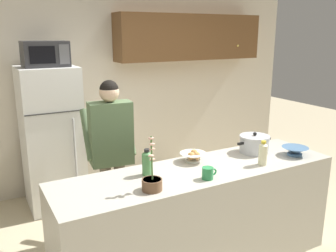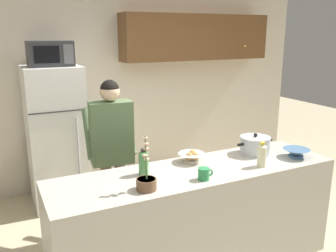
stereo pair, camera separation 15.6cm
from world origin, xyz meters
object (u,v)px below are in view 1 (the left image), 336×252
(person_near_pot, at_px, (111,142))
(bottle_mid_counter, at_px, (147,162))
(cooking_pot, at_px, (254,144))
(refrigerator, at_px, (52,138))
(empty_bowl, at_px, (295,151))
(bottle_near_edge, at_px, (263,153))
(bread_bowl, at_px, (193,156))
(potted_orchid, at_px, (152,182))
(microwave, at_px, (45,54))
(coffee_mug, at_px, (208,173))

(person_near_pot, xyz_separation_m, bottle_mid_counter, (0.03, -0.75, 0.03))
(cooking_pot, relative_size, bottle_mid_counter, 1.82)
(refrigerator, distance_m, empty_bowl, 2.70)
(cooking_pot, height_order, bottle_near_edge, bottle_near_edge)
(empty_bowl, bearing_deg, bread_bowl, 161.13)
(potted_orchid, bearing_deg, microwave, 98.70)
(empty_bowl, bearing_deg, bottle_mid_counter, 170.56)
(bottle_mid_counter, bearing_deg, potted_orchid, -108.60)
(cooking_pot, bearing_deg, bread_bowl, 174.61)
(microwave, xyz_separation_m, person_near_pot, (0.37, -0.98, -0.81))
(coffee_mug, xyz_separation_m, bread_bowl, (0.11, 0.38, 0.00))
(refrigerator, xyz_separation_m, bottle_mid_counter, (0.40, -1.75, 0.19))
(coffee_mug, bearing_deg, cooking_pot, 22.93)
(microwave, relative_size, cooking_pot, 1.21)
(microwave, bearing_deg, bottle_near_edge, -55.52)
(bread_bowl, bearing_deg, coffee_mug, -106.04)
(coffee_mug, distance_m, bottle_mid_counter, 0.49)
(refrigerator, bearing_deg, person_near_pot, -69.73)
(coffee_mug, relative_size, empty_bowl, 0.53)
(bottle_near_edge, bearing_deg, cooking_pot, 60.19)
(microwave, xyz_separation_m, bottle_near_edge, (1.38, -2.01, -0.78))
(bottle_mid_counter, bearing_deg, refrigerator, 102.90)
(bread_bowl, bearing_deg, potted_orchid, -148.54)
(refrigerator, height_order, bottle_mid_counter, refrigerator)
(refrigerator, xyz_separation_m, bread_bowl, (0.89, -1.67, 0.14))
(person_near_pot, height_order, potted_orchid, person_near_pot)
(bottle_mid_counter, bearing_deg, empty_bowl, -9.44)
(cooking_pot, xyz_separation_m, potted_orchid, (-1.24, -0.30, -0.02))
(coffee_mug, bearing_deg, refrigerator, 110.87)
(cooking_pot, bearing_deg, microwave, 132.12)
(refrigerator, relative_size, person_near_pot, 1.04)
(refrigerator, relative_size, bread_bowl, 7.04)
(microwave, relative_size, empty_bowl, 1.96)
(bread_bowl, bearing_deg, bottle_mid_counter, -170.74)
(cooking_pot, bearing_deg, refrigerator, 131.76)
(refrigerator, relative_size, empty_bowl, 6.80)
(refrigerator, xyz_separation_m, empty_bowl, (1.82, -1.99, 0.13))
(empty_bowl, bearing_deg, person_near_pot, 145.84)
(bread_bowl, xyz_separation_m, bottle_mid_counter, (-0.49, -0.08, 0.06))
(refrigerator, xyz_separation_m, cooking_pot, (1.55, -1.73, 0.17))
(cooking_pot, relative_size, empty_bowl, 1.62)
(potted_orchid, bearing_deg, refrigerator, 98.61)
(cooking_pot, bearing_deg, person_near_pot, 148.24)
(microwave, relative_size, person_near_pot, 0.30)
(cooking_pot, bearing_deg, bottle_near_edge, -119.81)
(person_near_pot, bearing_deg, bottle_near_edge, -45.48)
(cooking_pot, xyz_separation_m, bottle_mid_counter, (-1.15, -0.02, 0.02))
(microwave, xyz_separation_m, potted_orchid, (0.31, -2.01, -0.82))
(refrigerator, relative_size, bottle_near_edge, 7.68)
(cooking_pot, height_order, potted_orchid, potted_orchid)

